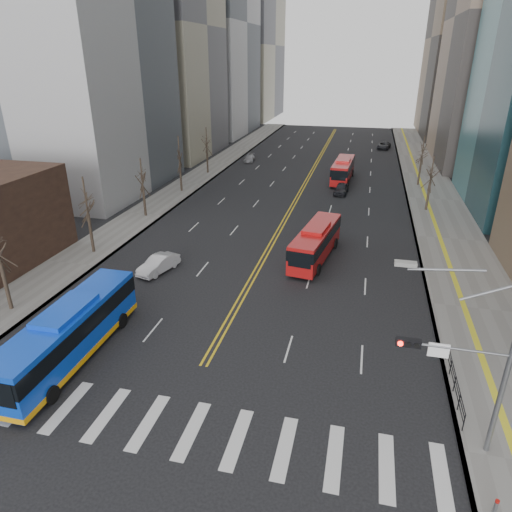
% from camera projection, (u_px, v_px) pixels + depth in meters
% --- Properties ---
extents(ground, '(220.00, 220.00, 0.00)m').
position_uv_depth(ground, '(170.00, 426.00, 23.09)').
color(ground, black).
extents(sidewalk_right, '(7.00, 130.00, 0.15)m').
position_uv_depth(sidewalk_right, '(434.00, 199.00, 59.33)').
color(sidewalk_right, slate).
rests_on(sidewalk_right, ground).
extents(sidewalk_left, '(5.00, 130.00, 0.15)m').
position_uv_depth(sidewalk_left, '(189.00, 184.00, 66.65)').
color(sidewalk_left, slate).
rests_on(sidewalk_left, ground).
extents(crosswalk, '(26.70, 4.00, 0.01)m').
position_uv_depth(crosswalk, '(170.00, 426.00, 23.08)').
color(crosswalk, silver).
rests_on(crosswalk, ground).
extents(centerline, '(0.55, 100.00, 0.01)m').
position_uv_depth(centerline, '(310.00, 175.00, 72.02)').
color(centerline, gold).
rests_on(centerline, ground).
extents(office_towers, '(83.00, 134.00, 58.00)m').
position_uv_depth(office_towers, '(329.00, 11.00, 74.38)').
color(office_towers, '#98999B').
rests_on(office_towers, ground).
extents(signal_mast, '(5.37, 0.37, 9.39)m').
position_uv_depth(signal_mast, '(472.00, 363.00, 19.94)').
color(signal_mast, slate).
rests_on(signal_mast, ground).
extents(pedestrian_railing, '(0.06, 6.06, 1.02)m').
position_uv_depth(pedestrian_railing, '(455.00, 381.00, 25.01)').
color(pedestrian_railing, black).
rests_on(pedestrian_railing, sidewalk_right).
extents(street_trees, '(35.20, 47.20, 7.60)m').
position_uv_depth(street_trees, '(229.00, 171.00, 53.41)').
color(street_trees, '#30261D').
rests_on(street_trees, ground).
extents(blue_bus, '(2.87, 12.09, 3.51)m').
position_uv_depth(blue_bus, '(69.00, 332.00, 27.65)').
color(blue_bus, blue).
rests_on(blue_bus, ground).
extents(red_bus_near, '(3.79, 10.33, 3.23)m').
position_uv_depth(red_bus_near, '(316.00, 241.00, 41.42)').
color(red_bus_near, '#AB1212').
rests_on(red_bus_near, ground).
extents(red_bus_far, '(3.05, 10.57, 3.34)m').
position_uv_depth(red_bus_far, '(343.00, 169.00, 67.63)').
color(red_bus_far, '#AB1212').
rests_on(red_bus_far, ground).
extents(car_white, '(2.62, 4.52, 1.41)m').
position_uv_depth(car_white, '(158.00, 264.00, 39.36)').
color(car_white, silver).
rests_on(car_white, ground).
extents(car_dark_mid, '(2.00, 4.28, 1.42)m').
position_uv_depth(car_dark_mid, '(341.00, 189.00, 61.72)').
color(car_dark_mid, black).
rests_on(car_dark_mid, ground).
extents(car_silver, '(2.13, 4.23, 1.18)m').
position_uv_depth(car_silver, '(249.00, 158.00, 80.73)').
color(car_silver, gray).
rests_on(car_silver, ground).
extents(car_dark_far, '(3.01, 5.14, 1.34)m').
position_uv_depth(car_dark_far, '(384.00, 145.00, 91.70)').
color(car_dark_far, black).
rests_on(car_dark_far, ground).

